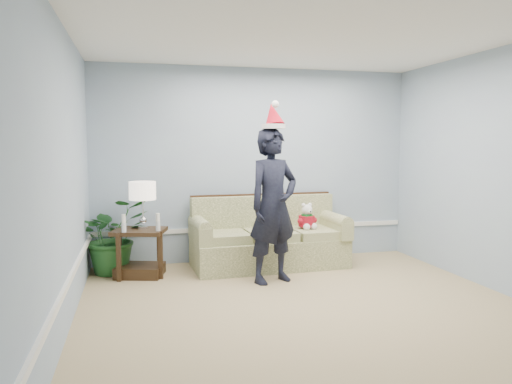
{
  "coord_description": "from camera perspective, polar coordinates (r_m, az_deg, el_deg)",
  "views": [
    {
      "loc": [
        -1.65,
        -4.34,
        1.64
      ],
      "look_at": [
        -0.22,
        1.55,
        1.06
      ],
      "focal_mm": 35.0,
      "sensor_mm": 36.0,
      "label": 1
    }
  ],
  "objects": [
    {
      "name": "room_shell",
      "position": [
        4.65,
        7.17,
        1.87
      ],
      "size": [
        4.54,
        5.04,
        2.74
      ],
      "color": "tan",
      "rests_on": "ground"
    },
    {
      "name": "wainscot_trim",
      "position": [
        5.66,
        -8.6,
        -6.71
      ],
      "size": [
        4.49,
        4.99,
        0.06
      ],
      "color": "white",
      "rests_on": "room_shell"
    },
    {
      "name": "sofa",
      "position": [
        6.77,
        1.37,
        -5.62
      ],
      "size": [
        2.06,
        0.96,
        0.95
      ],
      "rotation": [
        0.0,
        0.0,
        0.05
      ],
      "color": "#4A5829",
      "rests_on": "room_shell"
    },
    {
      "name": "side_table",
      "position": [
        6.42,
        -13.14,
        -7.34
      ],
      "size": [
        0.73,
        0.66,
        0.59
      ],
      "rotation": [
        0.0,
        0.0,
        -0.28
      ],
      "color": "#362513",
      "rests_on": "room_shell"
    },
    {
      "name": "table_lamp",
      "position": [
        6.35,
        -12.84,
        -0.08
      ],
      "size": [
        0.33,
        0.33,
        0.59
      ],
      "color": "silver",
      "rests_on": "side_table"
    },
    {
      "name": "candle_pair",
      "position": [
        6.16,
        -13.01,
        -3.51
      ],
      "size": [
        0.46,
        0.06,
        0.22
      ],
      "color": "silver",
      "rests_on": "side_table"
    },
    {
      "name": "houseplant",
      "position": [
        6.61,
        -16.05,
        -4.81
      ],
      "size": [
        1.11,
        1.05,
        0.96
      ],
      "primitive_type": "imported",
      "rotation": [
        0.0,
        0.0,
        0.44
      ],
      "color": "#1F5422",
      "rests_on": "room_shell"
    },
    {
      "name": "man",
      "position": [
        5.9,
        1.98,
        -1.59
      ],
      "size": [
        0.78,
        0.65,
        1.83
      ],
      "primitive_type": "imported",
      "rotation": [
        0.0,
        0.0,
        0.38
      ],
      "color": "black",
      "rests_on": "room_shell"
    },
    {
      "name": "santa_hat",
      "position": [
        5.87,
        1.97,
        8.6
      ],
      "size": [
        0.35,
        0.38,
        0.33
      ],
      "rotation": [
        0.0,
        0.0,
        0.32
      ],
      "color": "white",
      "rests_on": "man"
    },
    {
      "name": "teddy_bear",
      "position": [
        6.77,
        5.83,
        -3.14
      ],
      "size": [
        0.26,
        0.27,
        0.36
      ],
      "rotation": [
        0.0,
        0.0,
        0.22
      ],
      "color": "white",
      "rests_on": "sofa"
    }
  ]
}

